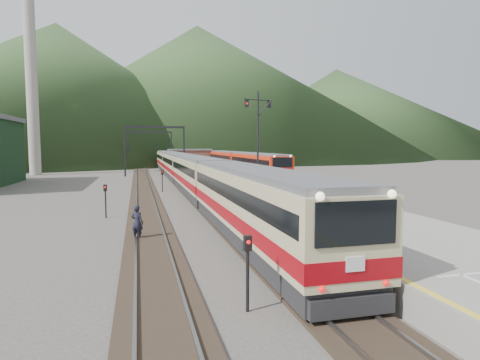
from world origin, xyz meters
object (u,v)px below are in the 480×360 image
object	(u,v)px
main_train	(185,169)
worker	(137,223)
second_train	(240,162)
signal_mast	(258,134)

from	to	relation	value
main_train	worker	world-z (taller)	main_train
second_train	worker	xyz separation A→B (m)	(-17.14, -45.81, -1.21)
main_train	second_train	distance (m)	21.31
second_train	signal_mast	world-z (taller)	signal_mast
main_train	signal_mast	size ratio (longest dim) A/B	10.26
signal_mast	worker	bearing A→B (deg)	-141.95
main_train	signal_mast	xyz separation A→B (m)	(2.88, -21.19, 3.68)
signal_mast	worker	distance (m)	11.82
signal_mast	worker	size ratio (longest dim) A/B	4.27
signal_mast	worker	world-z (taller)	signal_mast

